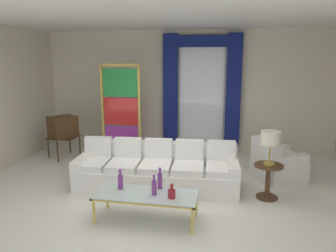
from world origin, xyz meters
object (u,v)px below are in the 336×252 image
at_px(bottle_crystal_tall, 154,187).
at_px(table_lamp_brass, 271,139).
at_px(round_side_table, 268,178).
at_px(peacock_figurine, 139,153).
at_px(bottle_amber_squat, 160,180).
at_px(stained_glass_divider, 121,113).
at_px(coffee_table, 146,196).
at_px(armchair_white, 276,165).
at_px(couch_white_long, 157,170).
at_px(vintage_tv, 63,128).
at_px(bottle_blue_decanter, 120,181).
at_px(bottle_ruby_flask, 172,193).

xyz_separation_m(bottle_crystal_tall, table_lamp_brass, (1.70, 1.13, 0.50)).
bearing_deg(round_side_table, peacock_figurine, 152.15).
height_order(bottle_amber_squat, stained_glass_divider, stained_glass_divider).
xyz_separation_m(round_side_table, table_lamp_brass, (0.00, 0.00, 0.67)).
height_order(coffee_table, round_side_table, round_side_table).
distance_m(bottle_crystal_tall, bottle_amber_squat, 0.24).
xyz_separation_m(bottle_crystal_tall, armchair_white, (1.95, 2.08, -0.24)).
height_order(couch_white_long, peacock_figurine, couch_white_long).
bearing_deg(couch_white_long, coffee_table, -84.51).
bearing_deg(armchair_white, peacock_figurine, 171.00).
height_order(couch_white_long, vintage_tv, vintage_tv).
relative_size(stained_glass_divider, peacock_figurine, 3.67).
xyz_separation_m(bottle_crystal_tall, peacock_figurine, (-0.96, 2.54, -0.31)).
xyz_separation_m(bottle_crystal_tall, stained_glass_divider, (-1.48, 2.91, 0.53)).
distance_m(vintage_tv, round_side_table, 4.75).
bearing_deg(round_side_table, stained_glass_divider, 150.81).
height_order(couch_white_long, bottle_crystal_tall, couch_white_long).
bearing_deg(round_side_table, bottle_amber_squat, -151.75).
relative_size(coffee_table, round_side_table, 2.51).
relative_size(bottle_blue_decanter, vintage_tv, 0.23).
distance_m(coffee_table, stained_glass_divider, 3.25).
bearing_deg(coffee_table, peacock_figurine, 108.33).
bearing_deg(stained_glass_divider, bottle_crystal_tall, -63.06).
xyz_separation_m(bottle_blue_decanter, armchair_white, (2.50, 1.95, -0.25)).
distance_m(bottle_crystal_tall, table_lamp_brass, 2.10).
xyz_separation_m(couch_white_long, armchair_white, (2.20, 0.78, -0.02)).
bearing_deg(round_side_table, armchair_white, 74.76).
bearing_deg(round_side_table, table_lamp_brass, 0.00).
distance_m(couch_white_long, vintage_tv, 2.90).
bearing_deg(vintage_tv, peacock_figurine, -1.67).
height_order(bottle_blue_decanter, vintage_tv, vintage_tv).
bearing_deg(table_lamp_brass, bottle_ruby_flask, -140.23).
bearing_deg(round_side_table, bottle_crystal_tall, -146.24).
distance_m(coffee_table, bottle_crystal_tall, 0.20).
relative_size(armchair_white, stained_glass_divider, 0.49).
bearing_deg(bottle_amber_squat, vintage_tv, 140.40).
bearing_deg(stained_glass_divider, peacock_figurine, -35.51).
xyz_separation_m(coffee_table, vintage_tv, (-2.68, 2.57, 0.35)).
xyz_separation_m(couch_white_long, bottle_crystal_tall, (0.25, -1.30, 0.23)).
bearing_deg(bottle_ruby_flask, coffee_table, 168.17).
bearing_deg(round_side_table, vintage_tv, 162.08).
bearing_deg(bottle_crystal_tall, table_lamp_brass, 33.76).
bearing_deg(couch_white_long, stained_glass_divider, 127.35).
height_order(bottle_crystal_tall, vintage_tv, vintage_tv).
height_order(bottle_ruby_flask, round_side_table, bottle_ruby_flask).
relative_size(coffee_table, bottle_crystal_tall, 4.87).
bearing_deg(table_lamp_brass, bottle_crystal_tall, -146.24).
height_order(stained_glass_divider, round_side_table, stained_glass_divider).
bearing_deg(bottle_amber_squat, armchair_white, 43.71).
distance_m(bottle_amber_squat, vintage_tv, 3.69).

